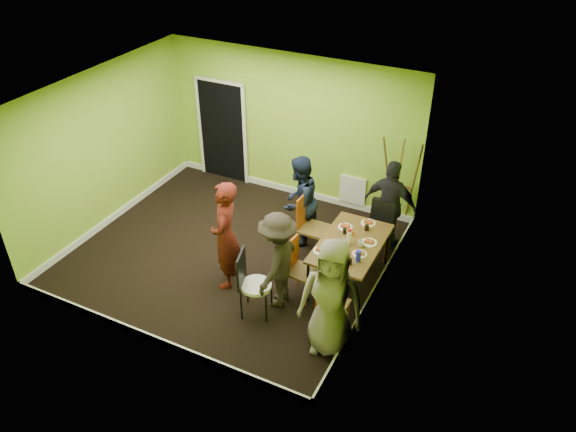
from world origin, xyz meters
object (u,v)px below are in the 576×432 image
at_px(easel, 399,184).
at_px(person_back_end, 391,205).
at_px(chair_left_far, 309,222).
at_px(blue_bottle, 358,256).
at_px(person_front_end, 331,298).
at_px(chair_left_near, 297,265).
at_px(person_left_near, 278,260).
at_px(chair_back_end, 382,216).
at_px(thermos, 349,237).
at_px(person_standing, 225,236).
at_px(person_left_far, 299,202).
at_px(chair_front_end, 331,303).
at_px(dining_table, 351,245).
at_px(orange_bottle, 353,234).

distance_m(easel, person_back_end, 0.65).
relative_size(chair_left_far, blue_bottle, 6.03).
relative_size(chair_left_far, easel, 0.62).
height_order(easel, person_front_end, person_front_end).
bearing_deg(chair_left_near, person_left_near, -23.64).
relative_size(chair_left_near, chair_back_end, 1.01).
relative_size(thermos, person_front_end, 0.14).
relative_size(person_standing, person_back_end, 1.11).
xyz_separation_m(thermos, person_front_end, (0.29, -1.38, 0.01)).
distance_m(chair_left_far, person_left_far, 0.40).
xyz_separation_m(person_standing, person_back_end, (1.92, 2.05, -0.09)).
relative_size(easel, blue_bottle, 9.72).
distance_m(blue_bottle, person_back_end, 1.58).
bearing_deg(chair_left_far, chair_left_near, 16.46).
bearing_deg(person_back_end, chair_left_far, 41.44).
relative_size(chair_front_end, thermos, 3.97).
bearing_deg(chair_back_end, blue_bottle, 87.86).
bearing_deg(chair_left_far, person_back_end, 126.13).
distance_m(chair_left_near, easel, 2.59).
bearing_deg(person_back_end, dining_table, 85.51).
bearing_deg(chair_back_end, dining_table, 74.95).
bearing_deg(thermos, easel, 83.94).
distance_m(thermos, orange_bottle, 0.24).
height_order(chair_left_far, person_front_end, person_front_end).
bearing_deg(person_back_end, person_standing, 53.52).
bearing_deg(person_back_end, person_front_end, 97.50).
bearing_deg(chair_left_far, dining_table, 65.94).
height_order(person_left_far, person_left_near, person_left_far).
distance_m(chair_left_near, person_left_far, 1.39).
bearing_deg(chair_left_near, orange_bottle, 149.33).
xyz_separation_m(chair_left_near, person_back_end, (0.84, 1.80, 0.27)).
height_order(orange_bottle, person_front_end, person_front_end).
xyz_separation_m(dining_table, chair_left_far, (-0.88, 0.42, -0.09)).
relative_size(dining_table, easel, 0.86).
xyz_separation_m(orange_bottle, person_left_far, (-1.13, 0.45, 0.02)).
height_order(person_left_far, person_back_end, person_left_far).
bearing_deg(thermos, chair_left_far, 151.53).
height_order(orange_bottle, person_left_near, person_left_near).
bearing_deg(person_front_end, chair_left_far, 114.49).
bearing_deg(chair_left_near, dining_table, 140.53).
bearing_deg(blue_bottle, dining_table, 123.81).
relative_size(person_standing, person_left_near, 1.15).
distance_m(chair_left_far, thermos, 1.01).
distance_m(person_left_far, person_left_near, 1.59).
height_order(dining_table, chair_left_far, chair_left_far).
relative_size(person_left_far, person_back_end, 1.01).
bearing_deg(chair_left_near, chair_left_far, -159.58).
distance_m(blue_bottle, person_front_end, 1.04).
bearing_deg(person_left_near, chair_back_end, 151.84).
xyz_separation_m(dining_table, person_left_far, (-1.16, 0.63, 0.11)).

